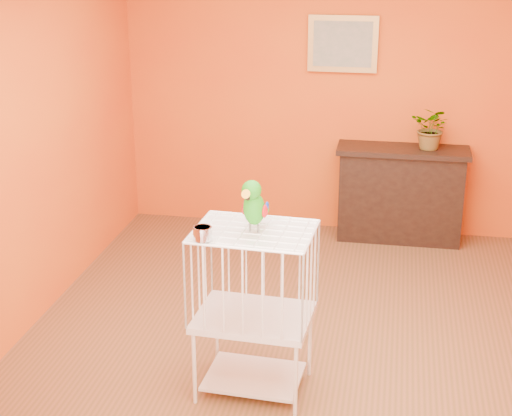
# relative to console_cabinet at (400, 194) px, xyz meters

# --- Properties ---
(ground) EXTENTS (4.50, 4.50, 0.00)m
(ground) POSITION_rel_console_cabinet_xyz_m (-0.59, -2.04, -0.44)
(ground) COLOR brown
(ground) RESTS_ON ground
(room_shell) EXTENTS (4.50, 4.50, 4.50)m
(room_shell) POSITION_rel_console_cabinet_xyz_m (-0.59, -2.04, 1.15)
(room_shell) COLOR #D55914
(room_shell) RESTS_ON ground
(console_cabinet) EXTENTS (1.17, 0.42, 0.87)m
(console_cabinet) POSITION_rel_console_cabinet_xyz_m (0.00, 0.00, 0.00)
(console_cabinet) COLOR black
(console_cabinet) RESTS_ON ground
(potted_plant) EXTENTS (0.47, 0.49, 0.30)m
(potted_plant) POSITION_rel_console_cabinet_xyz_m (0.24, 0.03, 0.58)
(potted_plant) COLOR #26722D
(potted_plant) RESTS_ON console_cabinet
(framed_picture) EXTENTS (0.62, 0.04, 0.50)m
(framed_picture) POSITION_rel_console_cabinet_xyz_m (-0.59, 0.17, 1.31)
(framed_picture) COLOR #AD7E3D
(framed_picture) RESTS_ON room_shell
(birdcage) EXTENTS (0.72, 0.57, 1.06)m
(birdcage) POSITION_rel_console_cabinet_xyz_m (-0.85, -2.71, 0.12)
(birdcage) COLOR silver
(birdcage) RESTS_ON ground
(feed_cup) EXTENTS (0.11, 0.11, 0.08)m
(feed_cup) POSITION_rel_console_cabinet_xyz_m (-1.11, -2.91, 0.67)
(feed_cup) COLOR silver
(feed_cup) RESTS_ON birdcage
(parrot) EXTENTS (0.17, 0.29, 0.32)m
(parrot) POSITION_rel_console_cabinet_xyz_m (-0.85, -2.71, 0.79)
(parrot) COLOR #59544C
(parrot) RESTS_ON birdcage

